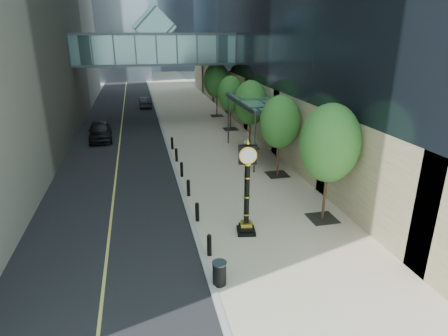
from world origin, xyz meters
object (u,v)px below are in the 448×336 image
at_px(pedestrian, 245,151).
at_px(car_near, 100,131).
at_px(car_far, 145,102).
at_px(street_clock, 247,195).
at_px(trash_bin, 219,274).

bearing_deg(pedestrian, car_near, -50.58).
bearing_deg(car_far, street_clock, 93.75).
relative_size(trash_bin, pedestrian, 0.56).
height_order(trash_bin, car_far, car_far).
bearing_deg(car_near, pedestrian, -42.61).
bearing_deg(trash_bin, street_clock, 59.47).
distance_m(pedestrian, car_near, 14.00).
distance_m(street_clock, pedestrian, 10.66).
bearing_deg(car_near, car_far, 69.67).
height_order(street_clock, car_far, street_clock).
height_order(pedestrian, car_near, car_near).
xyz_separation_m(car_near, car_far, (4.43, 15.00, -0.16)).
distance_m(car_near, car_far, 15.64).
bearing_deg(pedestrian, street_clock, 62.19).
height_order(pedestrian, car_far, pedestrian).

